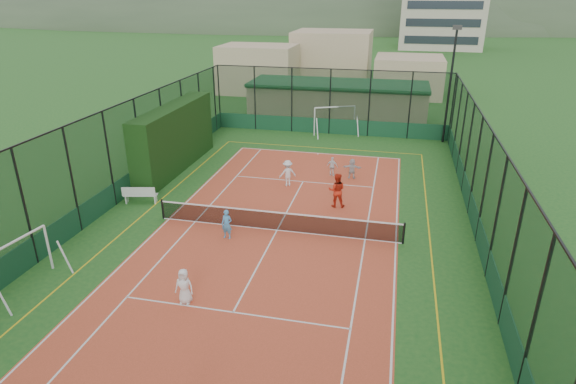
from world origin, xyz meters
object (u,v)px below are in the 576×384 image
white_bench (141,194)px  child_far_right (332,166)px  futsal_goal_far (335,121)px  child_far_back (352,169)px  futsal_goal_near (18,265)px  floodlight_ne (450,86)px  child_far_left (288,173)px  coach (337,190)px  child_near_left (184,286)px  child_near_mid (227,224)px  clubhouse (338,101)px

white_bench → child_far_right: size_ratio=1.48×
white_bench → futsal_goal_far: size_ratio=0.52×
child_far_back → futsal_goal_near: bearing=53.2°
floodlight_ne → child_far_back: 11.29m
child_far_left → coach: (3.12, -2.29, 0.15)m
child_far_back → child_near_left: bearing=72.4°
floodlight_ne → child_far_back: floodlight_ne is taller
child_near_left → child_near_mid: child_near_mid is taller
floodlight_ne → child_far_right: 11.84m
child_far_left → white_bench: bearing=-0.0°
child_far_left → child_far_right: child_far_left is taller
child_near_mid → child_far_left: size_ratio=0.90×
clubhouse → white_bench: 21.94m
floodlight_ne → clubhouse: 10.47m
child_near_left → child_far_back: child_near_left is taller
futsal_goal_near → coach: futsal_goal_near is taller
futsal_goal_near → child_far_back: 18.05m
child_near_mid → coach: (4.39, 4.53, 0.23)m
floodlight_ne → futsal_goal_near: size_ratio=2.75×
white_bench → futsal_goal_far: 17.48m
child_near_left → child_far_left: child_far_left is taller
white_bench → child_far_left: 8.15m
child_far_right → coach: (0.83, -4.45, 0.32)m
child_near_left → child_far_right: 14.40m
futsal_goal_near → child_far_back: futsal_goal_near is taller
child_near_mid → child_far_back: bearing=66.5°
futsal_goal_near → child_far_left: bearing=-24.0°
child_near_mid → child_near_left: bearing=-83.2°
futsal_goal_far → child_near_left: (-2.29, -23.16, -0.38)m
floodlight_ne → futsal_goal_near: 28.93m
white_bench → child_near_mid: 6.38m
white_bench → child_near_left: child_near_left is taller
floodlight_ne → futsal_goal_far: bearing=177.6°
floodlight_ne → child_near_left: size_ratio=6.06×
clubhouse → futsal_goal_far: bearing=-85.3°
child_near_left → futsal_goal_far: bearing=80.9°
futsal_goal_far → child_far_left: 11.39m
child_near_left → coach: bearing=62.7°
clubhouse → child_far_back: size_ratio=12.52×
floodlight_ne → child_far_left: (-9.36, -10.98, -3.35)m
floodlight_ne → child_near_mid: (-10.63, -17.80, -3.43)m
floodlight_ne → child_near_mid: 21.01m
child_far_right → coach: 4.54m
clubhouse → white_bench: clubhouse is taller
child_far_left → child_near_mid: bearing=49.3°
floodlight_ne → child_far_left: size_ratio=5.42×
clubhouse → child_near_left: (-1.87, -28.21, -0.88)m
clubhouse → futsal_goal_near: (-8.29, -28.68, -0.61)m
floodlight_ne → coach: (-6.24, -13.27, -3.21)m
floodlight_ne → child_far_back: size_ratio=6.80×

